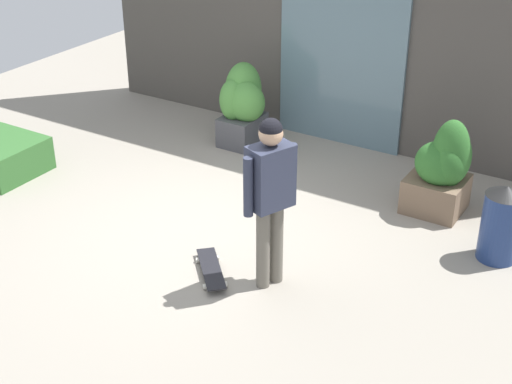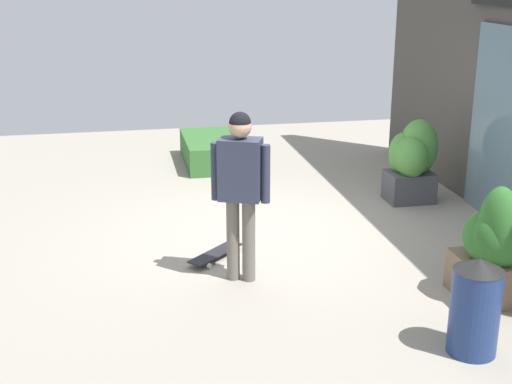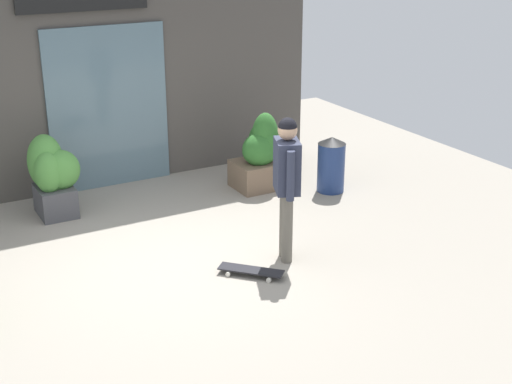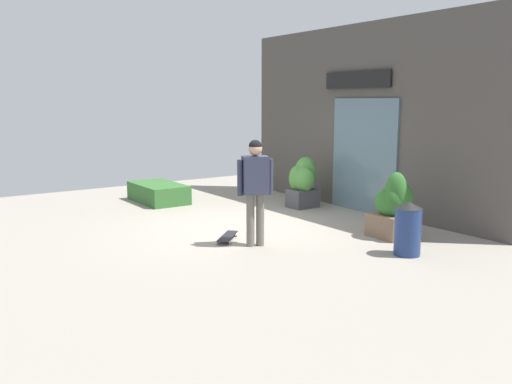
{
  "view_description": "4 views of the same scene",
  "coord_description": "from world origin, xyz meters",
  "px_view_note": "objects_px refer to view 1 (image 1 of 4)",
  "views": [
    {
      "loc": [
        4.18,
        -5.79,
        4.16
      ],
      "look_at": [
        0.86,
        -0.41,
        0.83
      ],
      "focal_mm": 52.18,
      "sensor_mm": 36.0,
      "label": 1
    },
    {
      "loc": [
        7.47,
        -1.73,
        2.99
      ],
      "look_at": [
        0.86,
        -0.41,
        0.83
      ],
      "focal_mm": 48.66,
      "sensor_mm": 36.0,
      "label": 2
    },
    {
      "loc": [
        -2.88,
        -7.1,
        3.77
      ],
      "look_at": [
        0.86,
        -0.41,
        0.83
      ],
      "focal_mm": 50.11,
      "sensor_mm": 36.0,
      "label": 3
    },
    {
      "loc": [
        8.06,
        -5.41,
        2.33
      ],
      "look_at": [
        0.86,
        -0.41,
        0.83
      ],
      "focal_mm": 37.55,
      "sensor_mm": 36.0,
      "label": 4
    }
  ],
  "objects_px": {
    "skateboard": "(211,269)",
    "skateboarder": "(270,187)",
    "planter_box_left": "(242,103)",
    "planter_box_right": "(444,169)",
    "trash_bin": "(501,223)"
  },
  "relations": [
    {
      "from": "skateboarder",
      "to": "planter_box_left",
      "type": "distance_m",
      "value": 3.4
    },
    {
      "from": "planter_box_right",
      "to": "trash_bin",
      "type": "bearing_deg",
      "value": -37.31
    },
    {
      "from": "planter_box_right",
      "to": "planter_box_left",
      "type": "bearing_deg",
      "value": 171.21
    },
    {
      "from": "planter_box_left",
      "to": "planter_box_right",
      "type": "relative_size",
      "value": 0.97
    },
    {
      "from": "planter_box_left",
      "to": "trash_bin",
      "type": "xyz_separation_m",
      "value": [
        3.78,
        -1.09,
        -0.16
      ]
    },
    {
      "from": "skateboard",
      "to": "trash_bin",
      "type": "xyz_separation_m",
      "value": [
        2.32,
        1.78,
        0.35
      ]
    },
    {
      "from": "planter_box_left",
      "to": "planter_box_right",
      "type": "xyz_separation_m",
      "value": [
        2.95,
        -0.46,
        -0.04
      ]
    },
    {
      "from": "skateboarder",
      "to": "planter_box_right",
      "type": "relative_size",
      "value": 1.5
    },
    {
      "from": "planter_box_left",
      "to": "trash_bin",
      "type": "height_order",
      "value": "planter_box_left"
    },
    {
      "from": "skateboard",
      "to": "planter_box_left",
      "type": "relative_size",
      "value": 0.6
    },
    {
      "from": "planter_box_left",
      "to": "planter_box_right",
      "type": "bearing_deg",
      "value": -8.79
    },
    {
      "from": "skateboard",
      "to": "skateboarder",
      "type": "bearing_deg",
      "value": -116.21
    },
    {
      "from": "planter_box_right",
      "to": "trash_bin",
      "type": "distance_m",
      "value": 1.05
    },
    {
      "from": "skateboard",
      "to": "planter_box_right",
      "type": "bearing_deg",
      "value": -75.52
    },
    {
      "from": "skateboarder",
      "to": "planter_box_left",
      "type": "height_order",
      "value": "skateboarder"
    }
  ]
}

